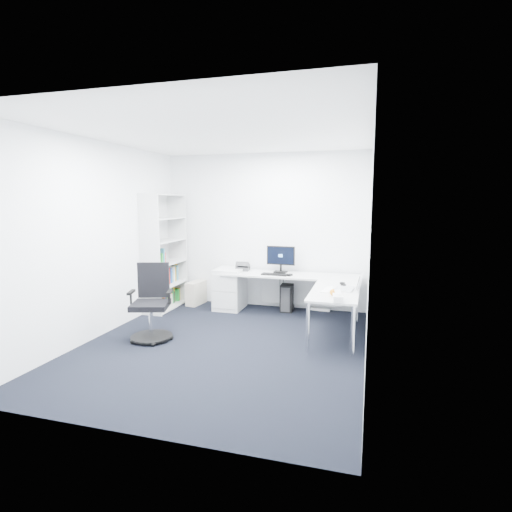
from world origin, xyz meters
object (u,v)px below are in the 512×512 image
(task_chair, at_px, (150,303))
(laptop, at_px, (344,281))
(l_desk, at_px, (286,298))
(monitor, at_px, (281,259))
(bookshelf, at_px, (164,252))

(task_chair, distance_m, laptop, 2.66)
(l_desk, bearing_deg, task_chair, -136.76)
(monitor, bearing_deg, l_desk, -64.51)
(bookshelf, xyz_separation_m, monitor, (1.98, 0.40, -0.10))
(bookshelf, distance_m, laptop, 3.19)
(l_desk, height_order, monitor, monitor)
(l_desk, distance_m, task_chair, 2.16)
(l_desk, xyz_separation_m, bookshelf, (-2.17, 0.05, 0.67))
(l_desk, height_order, bookshelf, bookshelf)
(l_desk, distance_m, monitor, 0.75)
(laptop, bearing_deg, bookshelf, 174.45)
(laptop, bearing_deg, task_chair, -154.59)
(monitor, distance_m, laptop, 1.55)
(monitor, bearing_deg, task_chair, -123.29)
(task_chair, xyz_separation_m, monitor, (1.37, 1.92, 0.38))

